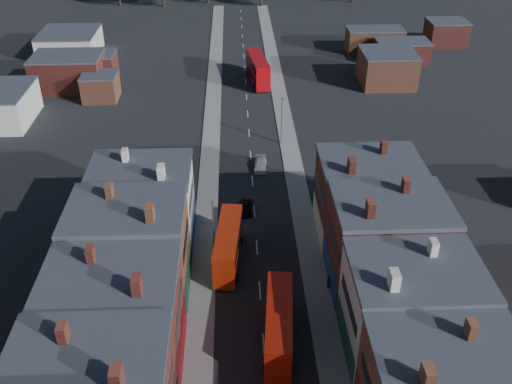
{
  "coord_description": "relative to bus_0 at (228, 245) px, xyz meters",
  "views": [
    {
      "loc": [
        -2.4,
        -24.42,
        43.63
      ],
      "look_at": [
        0.0,
        34.63,
        6.47
      ],
      "focal_mm": 40.0,
      "sensor_mm": 36.0,
      "label": 1
    }
  ],
  "objects": [
    {
      "name": "bus_2",
      "position": [
        6.04,
        58.33,
        0.37
      ],
      "size": [
        4.48,
        12.84,
        5.43
      ],
      "rotation": [
        0.0,
        0.0,
        0.13
      ],
      "color": "#A0070B",
      "rests_on": "ground"
    },
    {
      "name": "car_3",
      "position": [
        4.86,
        22.43,
        -1.9
      ],
      "size": [
        2.24,
        4.68,
        1.32
      ],
      "primitive_type": "imported",
      "rotation": [
        0.0,
        0.0,
        -0.09
      ],
      "color": "silver",
      "rests_on": "ground"
    },
    {
      "name": "car_2",
      "position": [
        2.3,
        10.8,
        -1.99
      ],
      "size": [
        2.1,
        4.16,
        1.13
      ],
      "primitive_type": "imported",
      "rotation": [
        0.0,
        0.0,
        -0.06
      ],
      "color": "black",
      "rests_on": "ground"
    },
    {
      "name": "bus_1",
      "position": [
        5.0,
        -13.36,
        0.05
      ],
      "size": [
        3.58,
        11.37,
        4.83
      ],
      "rotation": [
        0.0,
        0.0,
        -0.09
      ],
      "color": "#B9190A",
      "rests_on": "ground"
    },
    {
      "name": "ped_3",
      "position": [
        11.2,
        -5.16,
        -1.57
      ],
      "size": [
        0.52,
        1.03,
        1.73
      ],
      "primitive_type": "imported",
      "rotation": [
        0.0,
        0.0,
        1.63
      ],
      "color": "#59534D",
      "rests_on": "pavement_east"
    },
    {
      "name": "lamp_post_3",
      "position": [
        8.7,
        30.74,
        2.15
      ],
      "size": [
        0.25,
        0.7,
        8.12
      ],
      "color": "slate",
      "rests_on": "ground"
    },
    {
      "name": "pavement_east",
      "position": [
        10.0,
        20.74,
        -2.5
      ],
      "size": [
        3.0,
        200.0,
        0.12
      ],
      "primitive_type": "cube",
      "color": "gray",
      "rests_on": "ground"
    },
    {
      "name": "pavement_west",
      "position": [
        -3.0,
        20.74,
        -2.5
      ],
      "size": [
        3.0,
        200.0,
        0.12
      ],
      "primitive_type": "cube",
      "color": "gray",
      "rests_on": "ground"
    },
    {
      "name": "lamp_post_2",
      "position": [
        -1.7,
        0.74,
        2.15
      ],
      "size": [
        0.25,
        0.7,
        8.12
      ],
      "color": "slate",
      "rests_on": "ground"
    },
    {
      "name": "bus_0",
      "position": [
        0.0,
        0.0,
        0.0
      ],
      "size": [
        3.56,
        11.16,
        4.74
      ],
      "rotation": [
        0.0,
        0.0,
        -0.1
      ],
      "color": "#BA260A",
      "rests_on": "ground"
    }
  ]
}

